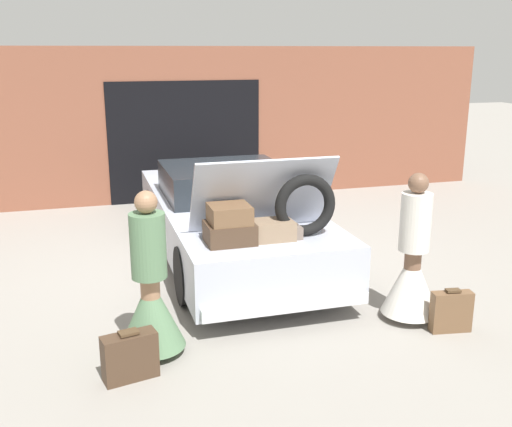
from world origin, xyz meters
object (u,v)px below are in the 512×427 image
at_px(suitcase_beside_right_person, 451,311).
at_px(car, 229,216).
at_px(person_right, 412,269).
at_px(suitcase_beside_left_person, 130,356).
at_px(person_left, 151,298).

bearing_deg(suitcase_beside_right_person, car, 119.46).
height_order(person_right, suitcase_beside_right_person, person_right).
relative_size(suitcase_beside_left_person, suitcase_beside_right_person, 1.10).
xyz_separation_m(car, suitcase_beside_right_person, (1.58, -2.81, -0.36)).
xyz_separation_m(person_right, suitcase_beside_left_person, (-2.92, -0.39, -0.35)).
bearing_deg(car, person_right, -61.12).
relative_size(car, person_right, 3.06).
bearing_deg(suitcase_beside_right_person, person_left, 172.38).
relative_size(person_right, suitcase_beside_left_person, 3.17).
distance_m(car, person_left, 2.76).
distance_m(car, suitcase_beside_right_person, 3.24).
distance_m(suitcase_beside_left_person, suitcase_beside_right_person, 3.16).
distance_m(car, person_right, 2.77).
relative_size(person_right, suitcase_beside_right_person, 3.48).
distance_m(person_right, suitcase_beside_right_person, 0.56).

